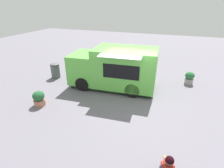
% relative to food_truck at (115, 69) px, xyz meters
% --- Properties ---
extents(ground_plane, '(40.00, 40.00, 0.00)m').
position_rel_food_truck_xyz_m(ground_plane, '(-1.10, -0.98, -1.06)').
color(ground_plane, slate).
extents(food_truck, '(2.79, 4.74, 2.22)m').
position_rel_food_truck_xyz_m(food_truck, '(0.00, 0.00, 0.00)').
color(food_truck, '#5FBD46').
rests_on(food_truck, ground_plane).
extents(planter_flowering_near, '(0.53, 0.53, 0.71)m').
position_rel_food_truck_xyz_m(planter_flowering_near, '(-3.02, 2.62, -0.71)').
color(planter_flowering_near, '#AE7158').
rests_on(planter_flowering_near, ground_plane).
extents(planter_flowering_far, '(0.51, 0.51, 0.72)m').
position_rel_food_truck_xyz_m(planter_flowering_far, '(1.88, -3.96, -0.69)').
color(planter_flowering_far, '#A09695').
rests_on(planter_flowering_far, ground_plane).
extents(trash_bin, '(0.55, 0.55, 0.93)m').
position_rel_food_truck_xyz_m(trash_bin, '(0.03, 3.93, -0.59)').
color(trash_bin, '#4F5855').
rests_on(trash_bin, ground_plane).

